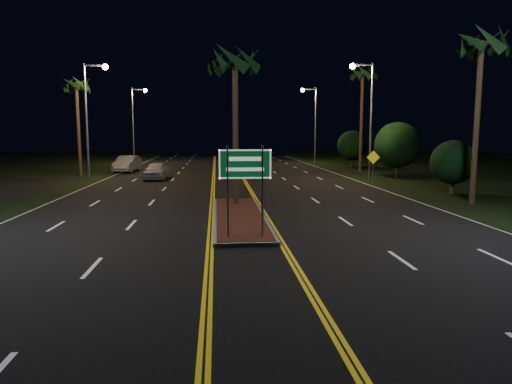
{
  "coord_description": "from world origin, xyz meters",
  "views": [
    {
      "loc": [
        -0.98,
        -12.79,
        3.79
      ],
      "look_at": [
        0.26,
        1.5,
        1.9
      ],
      "focal_mm": 32.0,
      "sensor_mm": 36.0,
      "label": 1
    }
  ],
  "objects": [
    {
      "name": "shrub_mid",
      "position": [
        14.0,
        24.0,
        2.73
      ],
      "size": [
        3.78,
        3.78,
        4.62
      ],
      "color": "#382819",
      "rests_on": "ground"
    },
    {
      "name": "median_island",
      "position": [
        0.0,
        7.0,
        0.08
      ],
      "size": [
        2.25,
        10.25,
        0.17
      ],
      "color": "gray",
      "rests_on": "ground"
    },
    {
      "name": "palm_right_near",
      "position": [
        12.5,
        10.0,
        8.21
      ],
      "size": [
        2.4,
        2.4,
        9.3
      ],
      "color": "#382819",
      "rests_on": "ground"
    },
    {
      "name": "shrub_near",
      "position": [
        13.5,
        14.0,
        1.95
      ],
      "size": [
        2.7,
        2.7,
        3.3
      ],
      "color": "#382819",
      "rests_on": "ground"
    },
    {
      "name": "palm_median",
      "position": [
        0.0,
        10.5,
        7.28
      ],
      "size": [
        2.4,
        2.4,
        8.3
      ],
      "color": "#382819",
      "rests_on": "ground"
    },
    {
      "name": "streetlight_right_mid",
      "position": [
        10.61,
        22.0,
        5.66
      ],
      "size": [
        1.91,
        0.44,
        9.0
      ],
      "color": "gray",
      "rests_on": "ground"
    },
    {
      "name": "streetlight_right_far",
      "position": [
        10.61,
        42.0,
        5.66
      ],
      "size": [
        1.91,
        0.44,
        9.0
      ],
      "color": "gray",
      "rests_on": "ground"
    },
    {
      "name": "warning_sign",
      "position": [
        10.8,
        20.66,
        1.56
      ],
      "size": [
        1.01,
        0.07,
        2.41
      ],
      "rotation": [
        0.0,
        0.0,
        0.01
      ],
      "color": "gray",
      "rests_on": "ground"
    },
    {
      "name": "palm_right_far",
      "position": [
        12.8,
        30.0,
        9.14
      ],
      "size": [
        2.4,
        2.4,
        10.3
      ],
      "color": "#382819",
      "rests_on": "ground"
    },
    {
      "name": "highway_sign",
      "position": [
        0.0,
        2.8,
        2.4
      ],
      "size": [
        1.8,
        0.08,
        3.2
      ],
      "color": "gray",
      "rests_on": "ground"
    },
    {
      "name": "ground",
      "position": [
        0.0,
        0.0,
        0.0
      ],
      "size": [
        120.0,
        120.0,
        0.0
      ],
      "primitive_type": "plane",
      "color": "black",
      "rests_on": "ground"
    },
    {
      "name": "palm_left_far",
      "position": [
        -12.8,
        28.0,
        7.75
      ],
      "size": [
        2.4,
        2.4,
        8.8
      ],
      "color": "#382819",
      "rests_on": "ground"
    },
    {
      "name": "car_far",
      "position": [
        -9.5,
        31.91,
        0.9
      ],
      "size": [
        2.89,
        5.6,
        1.79
      ],
      "primitive_type": "imported",
      "rotation": [
        0.0,
        0.0,
        -0.11
      ],
      "color": "#A5A9AE",
      "rests_on": "ground"
    },
    {
      "name": "shrub_far",
      "position": [
        13.8,
        36.0,
        2.34
      ],
      "size": [
        3.24,
        3.24,
        3.96
      ],
      "color": "#382819",
      "rests_on": "ground"
    },
    {
      "name": "streetlight_left_mid",
      "position": [
        -10.61,
        24.0,
        5.66
      ],
      "size": [
        1.91,
        0.44,
        9.0
      ],
      "color": "gray",
      "rests_on": "ground"
    },
    {
      "name": "car_near",
      "position": [
        -5.78,
        24.4,
        0.83
      ],
      "size": [
        2.53,
        5.12,
        1.66
      ],
      "primitive_type": "imported",
      "rotation": [
        0.0,
        0.0,
        -0.08
      ],
      "color": "#B7B7BE",
      "rests_on": "ground"
    },
    {
      "name": "streetlight_left_far",
      "position": [
        -10.61,
        44.0,
        5.66
      ],
      "size": [
        1.91,
        0.44,
        9.0
      ],
      "color": "gray",
      "rests_on": "ground"
    }
  ]
}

